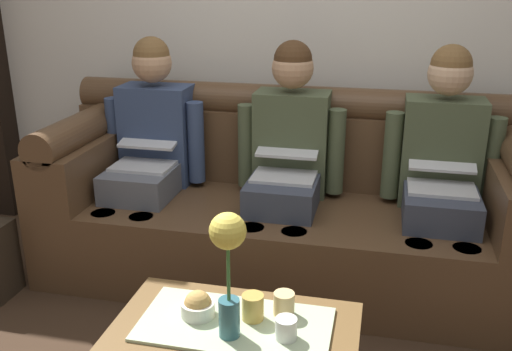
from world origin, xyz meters
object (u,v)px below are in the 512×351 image
object	(u,v)px
snack_bowl	(198,306)
cup_near_right	(253,307)
couch	(287,207)
coffee_table	(235,337)
person_right	(442,166)
person_left	(150,146)
cup_far_center	(284,304)
person_middle	(288,155)
flower_vase	(229,257)
cup_near_left	(286,328)

from	to	relation	value
snack_bowl	cup_near_right	world-z (taller)	snack_bowl
couch	cup_near_right	xyz separation A→B (m)	(0.06, -1.02, 0.04)
coffee_table	cup_near_right	distance (m)	0.13
person_right	cup_near_right	world-z (taller)	person_right
person_left	cup_near_right	bearing A→B (deg)	-51.68
person_left	cup_near_right	size ratio (longest dim) A/B	12.75
cup_far_center	couch	bearing A→B (deg)	99.27
person_middle	flower_vase	xyz separation A→B (m)	(0.00, -1.13, 0.00)
person_left	cup_far_center	xyz separation A→B (m)	(0.91, -0.97, -0.25)
couch	snack_bowl	world-z (taller)	couch
person_middle	cup_near_right	bearing A→B (deg)	-86.91
person_left	coffee_table	xyz separation A→B (m)	(0.75, -1.06, -0.35)
cup_near_left	cup_near_right	distance (m)	0.16
flower_vase	cup_near_right	size ratio (longest dim) A/B	4.74
person_right	cup_near_left	distance (m)	1.27
couch	cup_far_center	distance (m)	0.99
person_right	cup_far_center	size ratio (longest dim) A/B	14.03
cup_near_left	person_right	bearing A→B (deg)	63.19
coffee_table	flower_vase	xyz separation A→B (m)	(0.00, -0.07, 0.36)
cup_near_right	person_right	bearing A→B (deg)	55.70
person_right	coffee_table	xyz separation A→B (m)	(-0.75, -1.06, -0.35)
coffee_table	person_left	bearing A→B (deg)	125.31
person_right	flower_vase	bearing A→B (deg)	-123.44
couch	flower_vase	size ratio (longest dim) A/B	5.45
coffee_table	flower_vase	distance (m)	0.36
person_middle	person_left	bearing A→B (deg)	180.00
person_left	flower_vase	xyz separation A→B (m)	(0.75, -1.13, 0.00)
snack_bowl	person_middle	bearing A→B (deg)	82.19
person_left	person_middle	distance (m)	0.75
person_middle	snack_bowl	size ratio (longest dim) A/B	9.90
person_right	flower_vase	xyz separation A→B (m)	(-0.75, -1.13, 0.00)
cup_far_center	cup_near_left	bearing A→B (deg)	-76.86
person_left	cup_far_center	size ratio (longest dim) A/B	14.03
snack_bowl	cup_near_left	size ratio (longest dim) A/B	1.62
coffee_table	flower_vase	world-z (taller)	flower_vase
coffee_table	snack_bowl	bearing A→B (deg)	173.42
cup_near_left	cup_far_center	xyz separation A→B (m)	(-0.03, 0.14, 0.01)
flower_vase	cup_near_left	size ratio (longest dim) A/B	5.95
cup_far_center	person_left	bearing A→B (deg)	133.22
couch	person_middle	bearing A→B (deg)	-90.00
couch	cup_far_center	world-z (taller)	couch
person_left	cup_near_left	world-z (taller)	person_left
cup_near_right	cup_far_center	xyz separation A→B (m)	(0.10, 0.05, -0.00)
cup_near_left	flower_vase	bearing A→B (deg)	-171.87
couch	cup_near_right	bearing A→B (deg)	-86.92
flower_vase	cup_near_right	bearing A→B (deg)	65.00
couch	person_right	bearing A→B (deg)	-0.35
couch	flower_vase	bearing A→B (deg)	-89.91
person_middle	cup_far_center	distance (m)	1.01
couch	cup_near_left	size ratio (longest dim) A/B	32.48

